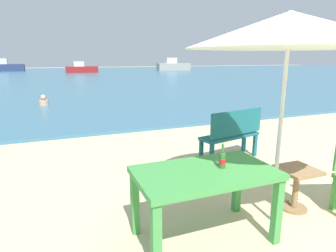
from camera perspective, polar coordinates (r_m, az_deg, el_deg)
name	(u,v)px	position (r m, az deg, el deg)	size (l,w,h in m)	color
ground_plane	(325,238)	(3.61, 28.93, -19.10)	(120.00, 120.00, 0.00)	beige
sea_water	(80,75)	(31.99, -17.27, 9.64)	(120.00, 50.00, 0.08)	#386B84
picnic_table_green	(205,180)	(2.93, 7.40, -10.72)	(1.40, 0.80, 0.76)	#3D8C42
beer_bottle_amber	(222,159)	(2.94, 10.82, -6.53)	(0.07, 0.07, 0.26)	#2D662D
patio_umbrella	(289,30)	(3.24, 23.13, 17.24)	(2.10, 2.10, 2.30)	silver
side_table_wood	(296,183)	(3.90, 24.30, -10.32)	(0.44, 0.44, 0.54)	olive
bench_teal_center	(233,132)	(5.29, 12.80, -1.17)	(1.25, 0.59, 0.95)	#196066
swimmer_person	(44,101)	(11.90, -23.64, 4.58)	(0.34, 0.34, 0.41)	tan
boat_fishing_trawler	(5,67)	(44.80, -29.87, 10.25)	(4.67, 1.27, 1.70)	navy
boat_barge	(81,69)	(36.63, -16.92, 10.90)	(3.73, 1.02, 1.36)	maroon
boat_tanker	(173,66)	(42.59, 1.05, 11.96)	(4.91, 1.34, 1.78)	gray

